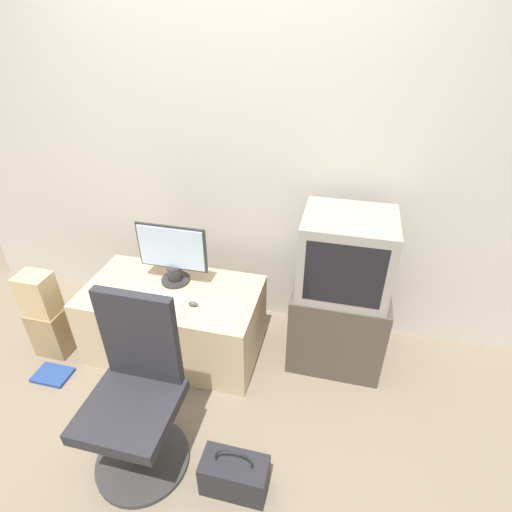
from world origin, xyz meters
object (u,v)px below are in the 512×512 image
object	(u,v)px
office_chair	(136,400)
book	(53,375)
keyboard	(157,298)
cardboard_box_lower	(52,331)
mouse	(193,304)
main_monitor	(173,255)
crt_tv	(346,255)
handbag	(235,475)

from	to	relation	value
office_chair	book	world-z (taller)	office_chair
keyboard	cardboard_box_lower	xyz separation A→B (m)	(-0.78, -0.13, -0.34)
mouse	keyboard	bearing A→B (deg)	177.11
main_monitor	mouse	size ratio (longest dim) A/B	7.40
main_monitor	book	distance (m)	1.15
cardboard_box_lower	book	distance (m)	0.30
main_monitor	crt_tv	bearing A→B (deg)	4.28
cardboard_box_lower	handbag	xyz separation A→B (m)	(1.51, -0.62, -0.07)
main_monitor	crt_tv	world-z (taller)	crt_tv
main_monitor	mouse	distance (m)	0.36
mouse	office_chair	world-z (taller)	office_chair
handbag	office_chair	bearing A→B (deg)	171.92
office_chair	handbag	size ratio (longest dim) A/B	3.00
handbag	crt_tv	bearing A→B (deg)	68.54
cardboard_box_lower	book	world-z (taller)	cardboard_box_lower
crt_tv	cardboard_box_lower	bearing A→B (deg)	-167.56
main_monitor	handbag	distance (m)	1.33
mouse	book	bearing A→B (deg)	-159.74
book	mouse	bearing A→B (deg)	20.26
main_monitor	handbag	xyz separation A→B (m)	(0.69, -0.97, -0.61)
keyboard	book	world-z (taller)	keyboard
keyboard	handbag	bearing A→B (deg)	-46.23
cardboard_box_lower	mouse	bearing A→B (deg)	6.55
office_chair	book	size ratio (longest dim) A/B	4.27
cardboard_box_lower	handbag	bearing A→B (deg)	-22.47
mouse	handbag	bearing A→B (deg)	-57.49
handbag	book	world-z (taller)	handbag
cardboard_box_lower	handbag	size ratio (longest dim) A/B	1.07
mouse	office_chair	xyz separation A→B (m)	(-0.05, -0.67, -0.10)
mouse	crt_tv	xyz separation A→B (m)	(0.88, 0.30, 0.31)
mouse	office_chair	bearing A→B (deg)	-94.34
mouse	cardboard_box_lower	distance (m)	1.10
book	handbag	bearing A→B (deg)	-16.26
keyboard	mouse	bearing A→B (deg)	-2.89
mouse	cardboard_box_lower	xyz separation A→B (m)	(-1.03, -0.12, -0.35)
keyboard	mouse	world-z (taller)	mouse
handbag	book	xyz separation A→B (m)	(-1.39, 0.40, -0.10)
office_chair	handbag	bearing A→B (deg)	-8.08
book	office_chair	bearing A→B (deg)	-20.93
mouse	crt_tv	world-z (taller)	crt_tv
mouse	handbag	world-z (taller)	mouse
keyboard	main_monitor	bearing A→B (deg)	79.75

